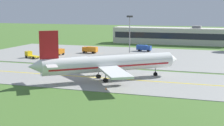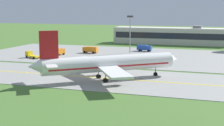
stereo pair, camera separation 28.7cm
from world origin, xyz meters
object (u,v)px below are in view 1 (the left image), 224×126
Objects in this scene: service_truck_baggage at (144,48)px; service_truck_fuel at (57,52)px; airplane_lead at (108,64)px; service_truck_catering at (90,49)px; apron_light_mast at (130,29)px; service_truck_pushback at (31,55)px.

service_truck_fuel is at bearing -141.08° from service_truck_baggage.
service_truck_catering is (-23.20, 45.98, -2.60)m from airplane_lead.
service_truck_catering is at bearing -158.32° from apron_light_mast.
apron_light_mast reaches higher than service_truck_catering.
service_truck_fuel is 13.68m from service_truck_catering.
airplane_lead reaches higher than service_truck_catering.
apron_light_mast is at bearing 99.56° from airplane_lead.
apron_light_mast is at bearing -123.19° from service_truck_baggage.
service_truck_baggage is 1.01× the size of service_truck_catering.
apron_light_mast is (23.58, 15.97, 7.79)m from service_truck_fuel.
service_truck_baggage is 11.01m from apron_light_mast.
service_truck_pushback is at bearing -137.50° from service_truck_baggage.
service_truck_fuel is 0.94× the size of service_truck_pushback.
service_truck_pushback is at bearing 144.74° from airplane_lead.
apron_light_mast reaches higher than service_truck_pushback.
apron_light_mast is (29.68, 24.59, 8.14)m from service_truck_pushback.
service_truck_baggage and service_truck_fuel have the same top height.
airplane_lead is at bearing -47.92° from service_truck_fuel.
airplane_lead reaches higher than service_truck_baggage.
apron_light_mast reaches higher than service_truck_baggage.
airplane_lead is 58.47m from service_truck_baggage.
service_truck_fuel is at bearing 54.72° from service_truck_pushback.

